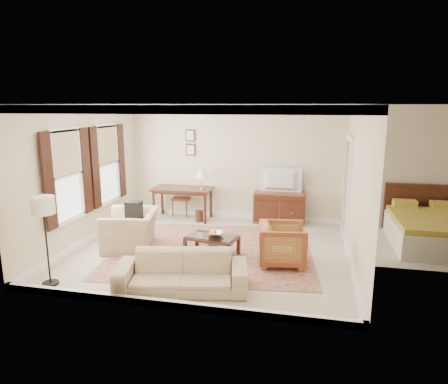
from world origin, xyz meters
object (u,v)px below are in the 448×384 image
at_px(striped_armchair, 283,242).
at_px(sideboard, 280,207).
at_px(writing_desk, 182,192).
at_px(coffee_table, 212,241).
at_px(tv, 281,173).
at_px(club_armchair, 131,223).
at_px(sofa, 182,266).

bearing_deg(striped_armchair, sideboard, -2.17).
xyz_separation_m(writing_desk, coffee_table, (1.37, -2.35, -0.40)).
bearing_deg(writing_desk, tv, 4.25).
bearing_deg(club_armchair, sideboard, 118.14).
bearing_deg(club_armchair, tv, 117.90).
bearing_deg(club_armchair, striped_armchair, 73.12).
relative_size(tv, sofa, 0.48).
relative_size(tv, striped_armchair, 1.15).
height_order(tv, coffee_table, tv).
xyz_separation_m(sideboard, coffee_table, (-1.10, -2.56, -0.08)).
bearing_deg(sofa, coffee_table, 74.27).
relative_size(writing_desk, club_armchair, 1.28).
bearing_deg(coffee_table, sofa, -94.21).
xyz_separation_m(tv, coffee_table, (-1.10, -2.54, -0.96)).
distance_m(writing_desk, sofa, 4.09).
bearing_deg(coffee_table, writing_desk, 120.13).
bearing_deg(coffee_table, club_armchair, 176.10).
xyz_separation_m(coffee_table, club_armchair, (-1.75, 0.12, 0.20)).
height_order(coffee_table, striped_armchair, striped_armchair).
distance_m(writing_desk, coffee_table, 2.75).
distance_m(sideboard, club_armchair, 3.75).
bearing_deg(sideboard, striped_armchair, -84.29).
xyz_separation_m(writing_desk, striped_armchair, (2.73, -2.48, -0.29)).
height_order(coffee_table, club_armchair, club_armchair).
xyz_separation_m(striped_armchair, club_armchair, (-3.12, 0.24, 0.09)).
relative_size(writing_desk, sideboard, 1.19).
bearing_deg(sofa, club_armchair, 123.31).
relative_size(coffee_table, club_armchair, 0.90).
distance_m(tv, sofa, 4.33).
bearing_deg(sofa, sideboard, 61.99).
bearing_deg(sideboard, coffee_table, -113.24).
bearing_deg(club_armchair, coffee_table, 73.70).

